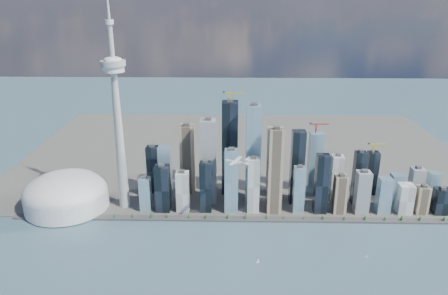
{
  "coord_description": "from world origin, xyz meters",
  "views": [
    {
      "loc": [
        -32.15,
        -654.14,
        508.75
      ],
      "look_at": [
        -52.85,
        260.0,
        176.75
      ],
      "focal_mm": 35.0,
      "sensor_mm": 36.0,
      "label": 1
    }
  ],
  "objects_px": {
    "dome_stadium": "(66,193)",
    "airplane": "(237,162)",
    "needle_tower": "(117,115)",
    "sailboat_east": "(367,256)",
    "sailboat_west": "(258,261)"
  },
  "relations": [
    {
      "from": "dome_stadium",
      "to": "airplane",
      "type": "bearing_deg",
      "value": -12.82
    },
    {
      "from": "dome_stadium",
      "to": "sailboat_east",
      "type": "distance_m",
      "value": 707.98
    },
    {
      "from": "airplane",
      "to": "needle_tower",
      "type": "bearing_deg",
      "value": -176.97
    },
    {
      "from": "needle_tower",
      "to": "dome_stadium",
      "type": "distance_m",
      "value": 241.4
    },
    {
      "from": "sailboat_east",
      "to": "airplane",
      "type": "bearing_deg",
      "value": 159.63
    },
    {
      "from": "airplane",
      "to": "sailboat_east",
      "type": "bearing_deg",
      "value": 2.7
    },
    {
      "from": "needle_tower",
      "to": "dome_stadium",
      "type": "height_order",
      "value": "needle_tower"
    },
    {
      "from": "dome_stadium",
      "to": "sailboat_west",
      "type": "distance_m",
      "value": 509.53
    },
    {
      "from": "airplane",
      "to": "sailboat_west",
      "type": "height_order",
      "value": "airplane"
    },
    {
      "from": "dome_stadium",
      "to": "airplane",
      "type": "height_order",
      "value": "airplane"
    },
    {
      "from": "dome_stadium",
      "to": "airplane",
      "type": "distance_m",
      "value": 444.56
    },
    {
      "from": "dome_stadium",
      "to": "sailboat_east",
      "type": "relative_size",
      "value": 24.2
    },
    {
      "from": "sailboat_west",
      "to": "airplane",
      "type": "bearing_deg",
      "value": 84.78
    },
    {
      "from": "sailboat_west",
      "to": "needle_tower",
      "type": "bearing_deg",
      "value": 120.22
    },
    {
      "from": "sailboat_west",
      "to": "sailboat_east",
      "type": "relative_size",
      "value": 1.32
    }
  ]
}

